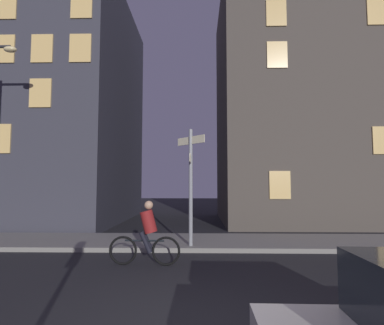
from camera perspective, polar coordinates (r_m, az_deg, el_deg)
sidewalk_kerb at (r=10.60m, az=0.04°, el=-14.79°), size 40.00×2.73×0.14m
signpost at (r=9.43m, az=-0.24°, el=-2.73°), size 0.87×1.58×3.62m
cyclist at (r=7.90m, az=-8.61°, el=-13.43°), size 1.82×0.34×1.61m
building_left_block at (r=19.01m, az=-24.25°, el=8.92°), size 8.01×9.49×12.42m
building_right_block at (r=19.09m, az=26.22°, el=9.21°), size 13.39×7.60×12.60m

